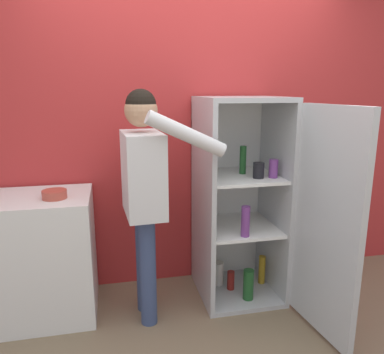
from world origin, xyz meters
TOP-DOWN VIEW (x-y plane):
  - ground_plane at (0.00, 0.00)m, footprint 12.00×12.00m
  - wall_back at (0.00, 0.98)m, footprint 7.00×0.06m
  - refrigerator at (0.43, 0.52)m, footprint 0.73×1.27m
  - person at (-0.40, 0.43)m, footprint 0.65×0.59m
  - counter at (-1.14, 0.62)m, footprint 0.74×0.61m
  - bowl at (-1.00, 0.54)m, footprint 0.16×0.16m

SIDE VIEW (x-z plane):
  - ground_plane at x=0.00m, z-range 0.00..0.00m
  - counter at x=-1.14m, z-range 0.00..0.90m
  - refrigerator at x=0.43m, z-range -0.01..1.57m
  - bowl at x=-1.00m, z-range 0.90..0.96m
  - person at x=-0.40m, z-range 0.21..1.85m
  - wall_back at x=0.00m, z-range 0.00..2.55m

